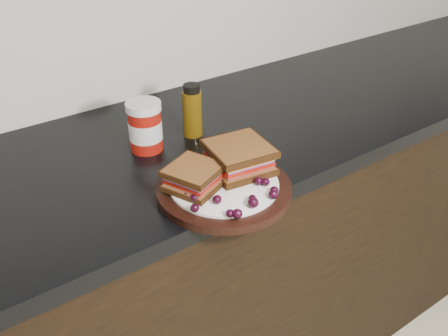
# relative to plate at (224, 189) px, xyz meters

# --- Properties ---
(base_cabinets) EXTENTS (3.96, 0.58, 0.86)m
(base_cabinets) POSITION_rel_plate_xyz_m (-0.22, 0.24, -0.48)
(base_cabinets) COLOR black
(base_cabinets) RESTS_ON ground_plane
(countertop) EXTENTS (3.98, 0.60, 0.04)m
(countertop) POSITION_rel_plate_xyz_m (-0.22, 0.24, -0.03)
(countertop) COLOR black
(countertop) RESTS_ON base_cabinets
(plate) EXTENTS (0.28, 0.28, 0.02)m
(plate) POSITION_rel_plate_xyz_m (0.00, 0.00, 0.00)
(plate) COLOR black
(plate) RESTS_ON countertop
(sandwich_left) EXTENTS (0.13, 0.13, 0.05)m
(sandwich_left) POSITION_rel_plate_xyz_m (-0.06, 0.02, 0.04)
(sandwich_left) COLOR brown
(sandwich_left) RESTS_ON plate
(sandwich_right) EXTENTS (0.14, 0.14, 0.06)m
(sandwich_right) POSITION_rel_plate_xyz_m (0.06, 0.03, 0.04)
(sandwich_right) COLOR brown
(sandwich_right) RESTS_ON plate
(grape_0) EXTENTS (0.02, 0.02, 0.02)m
(grape_0) POSITION_rel_plate_xyz_m (-0.10, -0.05, 0.02)
(grape_0) COLOR black
(grape_0) RESTS_ON plate
(grape_1) EXTENTS (0.02, 0.02, 0.02)m
(grape_1) POSITION_rel_plate_xyz_m (-0.05, -0.05, 0.02)
(grape_1) COLOR black
(grape_1) RESTS_ON plate
(grape_2) EXTENTS (0.02, 0.02, 0.02)m
(grape_2) POSITION_rel_plate_xyz_m (-0.06, -0.10, 0.02)
(grape_2) COLOR black
(grape_2) RESTS_ON plate
(grape_3) EXTENTS (0.02, 0.02, 0.02)m
(grape_3) POSITION_rel_plate_xyz_m (-0.05, -0.11, 0.02)
(grape_3) COLOR black
(grape_3) RESTS_ON plate
(grape_4) EXTENTS (0.02, 0.02, 0.02)m
(grape_4) POSITION_rel_plate_xyz_m (-0.00, -0.10, 0.02)
(grape_4) COLOR black
(grape_4) RESTS_ON plate
(grape_5) EXTENTS (0.02, 0.02, 0.02)m
(grape_5) POSITION_rel_plate_xyz_m (0.01, -0.09, 0.02)
(grape_5) COLOR black
(grape_5) RESTS_ON plate
(grape_6) EXTENTS (0.02, 0.02, 0.02)m
(grape_6) POSITION_rel_plate_xyz_m (0.05, -0.10, 0.02)
(grape_6) COLOR black
(grape_6) RESTS_ON plate
(grape_7) EXTENTS (0.02, 0.02, 0.02)m
(grape_7) POSITION_rel_plate_xyz_m (0.06, -0.09, 0.02)
(grape_7) COLOR black
(grape_7) RESTS_ON plate
(grape_8) EXTENTS (0.02, 0.02, 0.02)m
(grape_8) POSITION_rel_plate_xyz_m (0.06, -0.06, 0.02)
(grape_8) COLOR black
(grape_8) RESTS_ON plate
(grape_9) EXTENTS (0.02, 0.02, 0.02)m
(grape_9) POSITION_rel_plate_xyz_m (0.05, -0.05, 0.02)
(grape_9) COLOR black
(grape_9) RESTS_ON plate
(grape_10) EXTENTS (0.02, 0.02, 0.02)m
(grape_10) POSITION_rel_plate_xyz_m (0.08, -0.01, 0.02)
(grape_10) COLOR black
(grape_10) RESTS_ON plate
(grape_11) EXTENTS (0.02, 0.02, 0.01)m
(grape_11) POSITION_rel_plate_xyz_m (0.07, -0.00, 0.02)
(grape_11) COLOR black
(grape_11) RESTS_ON plate
(grape_12) EXTENTS (0.02, 0.02, 0.02)m
(grape_12) POSITION_rel_plate_xyz_m (0.09, 0.02, 0.02)
(grape_12) COLOR black
(grape_12) RESTS_ON plate
(grape_13) EXTENTS (0.02, 0.02, 0.02)m
(grape_13) POSITION_rel_plate_xyz_m (0.06, 0.05, 0.02)
(grape_13) COLOR black
(grape_13) RESTS_ON plate
(grape_14) EXTENTS (0.01, 0.01, 0.01)m
(grape_14) POSITION_rel_plate_xyz_m (-0.06, 0.05, 0.02)
(grape_14) COLOR black
(grape_14) RESTS_ON plate
(grape_15) EXTENTS (0.02, 0.02, 0.02)m
(grape_15) POSITION_rel_plate_xyz_m (-0.06, 0.01, 0.02)
(grape_15) COLOR black
(grape_15) RESTS_ON plate
(grape_16) EXTENTS (0.02, 0.02, 0.01)m
(grape_16) POSITION_rel_plate_xyz_m (-0.09, -0.00, 0.02)
(grape_16) COLOR black
(grape_16) RESTS_ON plate
(grape_17) EXTENTS (0.02, 0.02, 0.02)m
(grape_17) POSITION_rel_plate_xyz_m (-0.08, -0.02, 0.02)
(grape_17) COLOR black
(grape_17) RESTS_ON plate
(grape_18) EXTENTS (0.02, 0.02, 0.02)m
(grape_18) POSITION_rel_plate_xyz_m (-0.06, 0.05, 0.02)
(grape_18) COLOR black
(grape_18) RESTS_ON plate
(grape_19) EXTENTS (0.02, 0.02, 0.02)m
(grape_19) POSITION_rel_plate_xyz_m (-0.08, 0.03, 0.02)
(grape_19) COLOR black
(grape_19) RESTS_ON plate
(grape_20) EXTENTS (0.02, 0.02, 0.02)m
(grape_20) POSITION_rel_plate_xyz_m (-0.06, -0.01, 0.02)
(grape_20) COLOR black
(grape_20) RESTS_ON plate
(condiment_jar) EXTENTS (0.09, 0.09, 0.12)m
(condiment_jar) POSITION_rel_plate_xyz_m (-0.04, 0.26, 0.05)
(condiment_jar) COLOR maroon
(condiment_jar) RESTS_ON countertop
(oil_bottle) EXTENTS (0.05, 0.05, 0.13)m
(oil_bottle) POSITION_rel_plate_xyz_m (0.08, 0.25, 0.06)
(oil_bottle) COLOR #4F3607
(oil_bottle) RESTS_ON countertop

